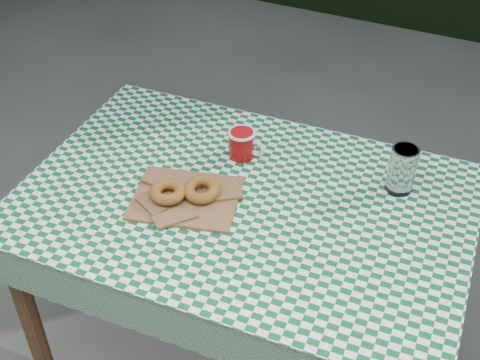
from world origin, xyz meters
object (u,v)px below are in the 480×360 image
paper_bag (186,197)px  drinking_glass (402,169)px  table (243,287)px  coffee_mug (242,144)px

paper_bag → drinking_glass: 0.63m
table → coffee_mug: (-0.09, 0.19, 0.43)m
coffee_mug → drinking_glass: bearing=7.8°
coffee_mug → paper_bag: bearing=-100.5°
paper_bag → drinking_glass: bearing=29.5°
paper_bag → coffee_mug: size_ratio=1.86×
table → coffee_mug: 0.47m
table → paper_bag: 0.42m
table → paper_bag: size_ratio=4.24×
table → paper_bag: paper_bag is taller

